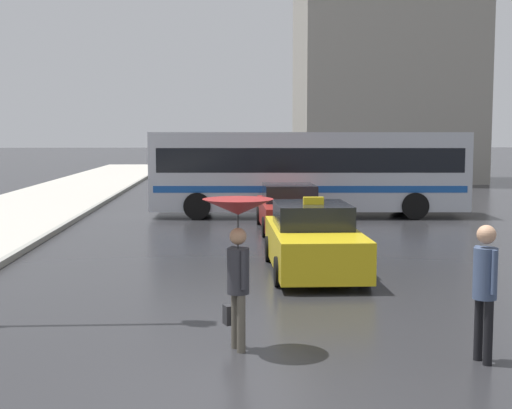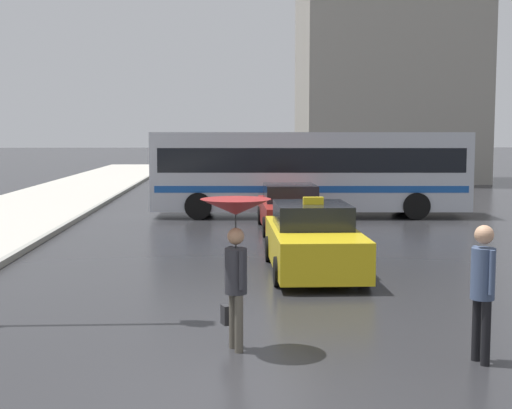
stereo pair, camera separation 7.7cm
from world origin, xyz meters
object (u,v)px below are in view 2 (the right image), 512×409
object	(u,v)px
pedestrian_with_umbrella	(236,232)
taxi	(313,241)
sedan_red	(290,209)
city_bus	(309,169)
pedestrian_man	(483,281)

from	to	relation	value
pedestrian_with_umbrella	taxi	bearing A→B (deg)	-37.82
sedan_red	city_bus	size ratio (longest dim) A/B	0.41
sedan_red	pedestrian_with_umbrella	size ratio (longest dim) A/B	2.24
sedan_red	city_bus	distance (m)	4.13
city_bus	pedestrian_with_umbrella	distance (m)	16.63
sedan_red	pedestrian_with_umbrella	world-z (taller)	pedestrian_with_umbrella
city_bus	pedestrian_man	size ratio (longest dim) A/B	6.26
taxi	pedestrian_man	distance (m)	6.50
city_bus	pedestrian_man	world-z (taller)	city_bus
pedestrian_with_umbrella	pedestrian_man	size ratio (longest dim) A/B	1.16
pedestrian_with_umbrella	pedestrian_man	xyz separation A→B (m)	(3.23, -0.71, -0.57)
taxi	sedan_red	world-z (taller)	taxi
taxi	pedestrian_man	xyz separation A→B (m)	(1.44, -6.33, 0.41)
taxi	pedestrian_with_umbrella	size ratio (longest dim) A/B	2.14
taxi	city_bus	world-z (taller)	city_bus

